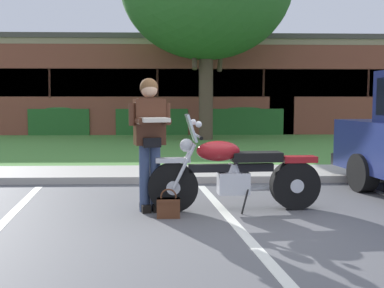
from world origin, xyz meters
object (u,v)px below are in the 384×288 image
motorcycle (241,173)px  hedge_left (61,120)px  hedge_center_right (243,120)px  handbag (168,206)px  brick_building (162,89)px  rider_person (150,133)px  hedge_center_left (153,120)px

motorcycle → hedge_left: motorcycle is taller
hedge_left → hedge_center_right: 7.37m
handbag → brick_building: 18.29m
rider_person → hedge_center_left: (-0.65, 12.82, -0.36)m
rider_person → brick_building: (-0.42, 17.84, 1.03)m
rider_person → hedge_left: size_ratio=0.71×
rider_person → brick_building: brick_building is taller
motorcycle → handbag: motorcycle is taller
handbag → hedge_center_left: hedge_center_left is taller
hedge_left → hedge_center_left: size_ratio=0.84×
handbag → hedge_center_right: size_ratio=0.11×
motorcycle → hedge_center_left: 12.93m
hedge_center_right → rider_person: bearing=-103.3°
motorcycle → brick_building: size_ratio=0.09×
hedge_center_left → hedge_center_right: bearing=-0.0°
hedge_left → motorcycle: bearing=-66.8°
handbag → brick_building: brick_building is taller
brick_building → rider_person: bearing=-88.6°
rider_person → brick_building: size_ratio=0.07×
motorcycle → brick_building: 17.96m
hedge_left → hedge_center_right: bearing=0.0°
rider_person → hedge_center_left: bearing=92.9°
motorcycle → hedge_left: size_ratio=0.93×
hedge_left → hedge_center_left: same height
motorcycle → hedge_center_right: (1.87, 12.80, 0.16)m
rider_person → handbag: (0.24, -0.34, -0.86)m
motorcycle → hedge_center_left: motorcycle is taller
motorcycle → rider_person: (-1.17, -0.02, 0.52)m
handbag → hedge_center_left: 13.20m
motorcycle → handbag: bearing=-158.9°
motorcycle → rider_person: 1.28m
rider_person → hedge_left: bearing=108.7°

